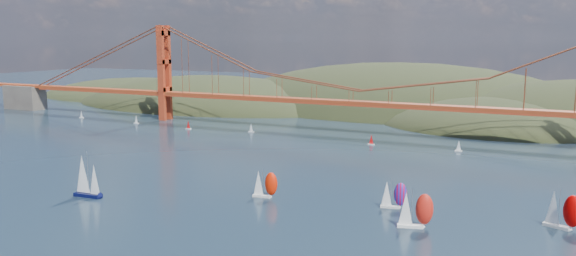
# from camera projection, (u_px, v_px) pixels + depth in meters

# --- Properties ---
(headlands) EXTENTS (725.00, 225.00, 96.00)m
(headlands) POSITION_uv_depth(u_px,v_px,m) (477.00, 135.00, 351.87)
(headlands) COLOR black
(headlands) RESTS_ON ground
(bridge) EXTENTS (552.00, 12.00, 55.00)m
(bridge) POSITION_uv_depth(u_px,v_px,m) (358.00, 70.00, 276.93)
(bridge) COLOR #923416
(bridge) RESTS_ON ground
(sloop_navy) EXTENTS (9.26, 5.44, 14.16)m
(sloop_navy) POSITION_uv_depth(u_px,v_px,m) (86.00, 177.00, 169.84)
(sloop_navy) COLOR black
(sloop_navy) RESTS_ON ground
(racer_0) EXTENTS (7.99, 3.84, 9.00)m
(racer_0) POSITION_uv_depth(u_px,v_px,m) (264.00, 184.00, 169.27)
(racer_0) COLOR silver
(racer_0) RESTS_ON ground
(racer_1) EXTENTS (9.16, 5.34, 10.27)m
(racer_1) POSITION_uv_depth(u_px,v_px,m) (415.00, 209.00, 142.01)
(racer_1) COLOR white
(racer_1) RESTS_ON ground
(racer_2) EXTENTS (9.44, 6.35, 10.56)m
(racer_2) POSITION_uv_depth(u_px,v_px,m) (562.00, 210.00, 141.28)
(racer_2) COLOR silver
(racer_2) RESTS_ON ground
(racer_rwb) EXTENTS (7.62, 4.08, 8.55)m
(racer_rwb) POSITION_uv_depth(u_px,v_px,m) (393.00, 194.00, 158.61)
(racer_rwb) COLOR silver
(racer_rwb) RESTS_ON ground
(distant_boat_0) EXTENTS (3.00, 2.00, 4.70)m
(distant_boat_0) POSITION_uv_depth(u_px,v_px,m) (81.00, 114.00, 338.88)
(distant_boat_0) COLOR silver
(distant_boat_0) RESTS_ON ground
(distant_boat_1) EXTENTS (3.00, 2.00, 4.70)m
(distant_boat_1) POSITION_uv_depth(u_px,v_px,m) (136.00, 119.00, 316.20)
(distant_boat_1) COLOR silver
(distant_boat_1) RESTS_ON ground
(distant_boat_2) EXTENTS (3.00, 2.00, 4.70)m
(distant_boat_2) POSITION_uv_depth(u_px,v_px,m) (188.00, 125.00, 296.94)
(distant_boat_2) COLOR silver
(distant_boat_2) RESTS_ON ground
(distant_boat_3) EXTENTS (3.00, 2.00, 4.70)m
(distant_boat_3) POSITION_uv_depth(u_px,v_px,m) (251.00, 128.00, 287.09)
(distant_boat_3) COLOR silver
(distant_boat_3) RESTS_ON ground
(distant_boat_8) EXTENTS (3.00, 2.00, 4.70)m
(distant_boat_8) POSITION_uv_depth(u_px,v_px,m) (459.00, 146.00, 238.38)
(distant_boat_8) COLOR silver
(distant_boat_8) RESTS_ON ground
(distant_boat_9) EXTENTS (3.00, 2.00, 4.70)m
(distant_boat_9) POSITION_uv_depth(u_px,v_px,m) (371.00, 140.00, 253.21)
(distant_boat_9) COLOR silver
(distant_boat_9) RESTS_ON ground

